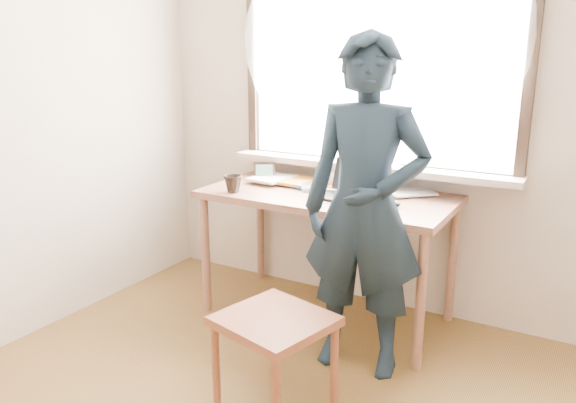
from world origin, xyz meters
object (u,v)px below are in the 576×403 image
Objects in this scene: person at (365,209)px; work_chair at (275,332)px; desk at (328,206)px; mug_dark at (233,184)px; mug_white at (331,180)px; laptop at (349,189)px.

work_chair is at bearing -115.70° from person.
work_chair is at bearing -77.18° from desk.
work_chair is at bearing -44.68° from mug_dark.
mug_white is 0.07× the size of person.
desk is at bearing 27.74° from mug_dark.
desk is 0.86× the size of person.
mug_white is at bearing 137.72° from laptop.
laptop is 1.06m from work_chair.
work_chair is (0.22, -0.99, -0.32)m from desk.
mug_white is 1.26m from work_chair.
desk is 0.21m from mug_white.
mug_white is at bearing 103.62° from work_chair.
person reaches higher than laptop.
mug_dark is 0.20× the size of work_chair.
person reaches higher than work_chair.
laptop is 3.18× the size of mug_dark.
mug_white is (-0.21, 0.19, -0.01)m from laptop.
laptop reaches higher than mug_dark.
person is at bearing 71.81° from work_chair.
laptop is 0.64× the size of work_chair.
mug_dark is at bearing -160.77° from laptop.
laptop is 0.70m from mug_dark.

